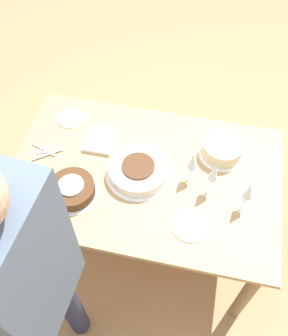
{
  "coord_description": "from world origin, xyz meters",
  "views": [
    {
      "loc": [
        0.25,
        -1.14,
        2.42
      ],
      "look_at": [
        0.0,
        0.0,
        0.78
      ],
      "focal_mm": 40.0,
      "sensor_mm": 36.0,
      "label": 1
    }
  ],
  "objects_px": {
    "cake_back_decorated": "(222,149)",
    "person_cutting": "(29,284)",
    "wine_glass_extra": "(214,173)",
    "cake_front_chocolate": "(72,189)",
    "wine_glass_near": "(193,162)",
    "cake_center_white": "(138,170)",
    "wine_glass_far": "(248,192)"
  },
  "relations": [
    {
      "from": "cake_center_white",
      "to": "cake_front_chocolate",
      "type": "distance_m",
      "value": 0.37
    },
    {
      "from": "cake_back_decorated",
      "to": "person_cutting",
      "type": "relative_size",
      "value": 0.15
    },
    {
      "from": "cake_center_white",
      "to": "wine_glass_extra",
      "type": "bearing_deg",
      "value": -2.91
    },
    {
      "from": "cake_back_decorated",
      "to": "wine_glass_extra",
      "type": "xyz_separation_m",
      "value": [
        -0.04,
        -0.25,
        0.11
      ]
    },
    {
      "from": "cake_back_decorated",
      "to": "person_cutting",
      "type": "distance_m",
      "value": 1.25
    },
    {
      "from": "wine_glass_far",
      "to": "wine_glass_extra",
      "type": "height_order",
      "value": "wine_glass_extra"
    },
    {
      "from": "cake_front_chocolate",
      "to": "cake_back_decorated",
      "type": "height_order",
      "value": "cake_back_decorated"
    },
    {
      "from": "cake_center_white",
      "to": "cake_front_chocolate",
      "type": "relative_size",
      "value": 1.29
    },
    {
      "from": "person_cutting",
      "to": "wine_glass_extra",
      "type": "bearing_deg",
      "value": -35.04
    },
    {
      "from": "cake_front_chocolate",
      "to": "cake_back_decorated",
      "type": "distance_m",
      "value": 0.86
    },
    {
      "from": "cake_center_white",
      "to": "cake_back_decorated",
      "type": "height_order",
      "value": "cake_back_decorated"
    },
    {
      "from": "wine_glass_far",
      "to": "person_cutting",
      "type": "distance_m",
      "value": 1.08
    },
    {
      "from": "cake_front_chocolate",
      "to": "wine_glass_near",
      "type": "height_order",
      "value": "wine_glass_near"
    },
    {
      "from": "wine_glass_far",
      "to": "cake_back_decorated",
      "type": "bearing_deg",
      "value": 113.73
    },
    {
      "from": "cake_back_decorated",
      "to": "wine_glass_far",
      "type": "bearing_deg",
      "value": -66.27
    },
    {
      "from": "cake_center_white",
      "to": "wine_glass_far",
      "type": "relative_size",
      "value": 1.72
    },
    {
      "from": "cake_back_decorated",
      "to": "wine_glass_near",
      "type": "height_order",
      "value": "wine_glass_near"
    },
    {
      "from": "wine_glass_extra",
      "to": "wine_glass_far",
      "type": "bearing_deg",
      "value": -20.19
    },
    {
      "from": "wine_glass_extra",
      "to": "person_cutting",
      "type": "height_order",
      "value": "person_cutting"
    },
    {
      "from": "cake_front_chocolate",
      "to": "wine_glass_near",
      "type": "relative_size",
      "value": 1.31
    },
    {
      "from": "wine_glass_extra",
      "to": "person_cutting",
      "type": "bearing_deg",
      "value": -128.52
    },
    {
      "from": "cake_center_white",
      "to": "wine_glass_near",
      "type": "distance_m",
      "value": 0.3
    },
    {
      "from": "cake_back_decorated",
      "to": "cake_center_white",
      "type": "bearing_deg",
      "value": -151.31
    },
    {
      "from": "wine_glass_near",
      "to": "wine_glass_extra",
      "type": "xyz_separation_m",
      "value": [
        0.11,
        -0.05,
        0.01
      ]
    },
    {
      "from": "cake_center_white",
      "to": "wine_glass_far",
      "type": "xyz_separation_m",
      "value": [
        0.57,
        -0.09,
        0.11
      ]
    },
    {
      "from": "cake_back_decorated",
      "to": "wine_glass_extra",
      "type": "distance_m",
      "value": 0.28
    },
    {
      "from": "wine_glass_extra",
      "to": "person_cutting",
      "type": "relative_size",
      "value": 0.13
    },
    {
      "from": "cake_back_decorated",
      "to": "wine_glass_far",
      "type": "xyz_separation_m",
      "value": [
        0.14,
        -0.32,
        0.1
      ]
    },
    {
      "from": "wine_glass_far",
      "to": "person_cutting",
      "type": "bearing_deg",
      "value": -138.39
    },
    {
      "from": "wine_glass_extra",
      "to": "person_cutting",
      "type": "distance_m",
      "value": 1.0
    },
    {
      "from": "cake_front_chocolate",
      "to": "cake_back_decorated",
      "type": "relative_size",
      "value": 1.08
    },
    {
      "from": "person_cutting",
      "to": "cake_front_chocolate",
      "type": "bearing_deg",
      "value": 12.2
    }
  ]
}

